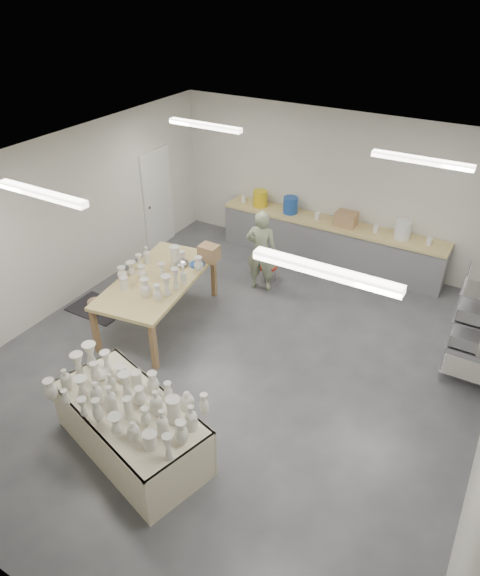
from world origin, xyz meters
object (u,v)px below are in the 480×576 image
Objects in this scene: red_stool at (267,267)px; work_table at (162,276)px; drying_table at (130,424)px; potter at (261,251)px.

work_table is at bearing -114.15° from red_stool.
work_table is 2.30m from red_stool.
drying_table reaches higher than red_stool.
drying_table is at bearing 82.07° from potter.
red_stool is at bearing 57.20° from work_table.
potter is at bearing 111.73° from drying_table.
red_stool is (0.91, 2.03, -0.57)m from work_table.
potter reaches higher than red_stool.
work_table is (-1.33, 2.44, 0.45)m from drying_table.
red_stool is (-0.42, 4.47, -0.12)m from drying_table.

